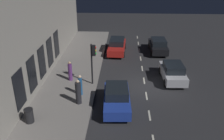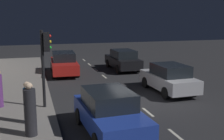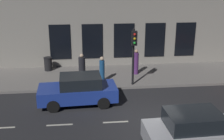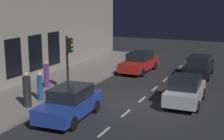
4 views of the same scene
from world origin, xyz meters
The scene contains 12 objects.
ground_plane centered at (0.00, 0.00, 0.00)m, with size 60.00×60.00×0.00m, color #28282B.
sidewalk centered at (6.25, 0.00, 0.07)m, with size 4.50×32.00×0.15m.
building_facade centered at (8.80, 0.00, 4.14)m, with size 0.65×32.00×8.30m.
lane_centre_line centered at (0.00, -1.00, 0.00)m, with size 0.12×27.20×0.01m.
traffic_light centered at (4.26, 0.03, 2.57)m, with size 0.48×0.32×3.46m.
parked_car_0 centered at (2.25, 3.33, 0.79)m, with size 2.04×4.19×1.58m.
parked_car_1 centered at (-2.04, -8.27, 0.79)m, with size 1.90×4.27×1.58m.
parked_car_2 centered at (-2.44, -1.23, 0.79)m, with size 1.95×4.07×1.58m.
parked_car_3 centered at (2.58, -7.92, 0.79)m, with size 2.01×4.61×1.58m.
pedestrian_0 centered at (5.08, 1.87, 0.92)m, with size 0.45×0.45×1.63m.
pedestrian_1 centered at (5.00, 3.11, 1.01)m, with size 0.53×0.53×1.87m.
pedestrian_2 centered at (6.34, -0.53, 0.95)m, with size 0.39×0.39×1.71m.
Camera 4 is at (-5.77, 16.30, 5.75)m, focal length 52.02 mm.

